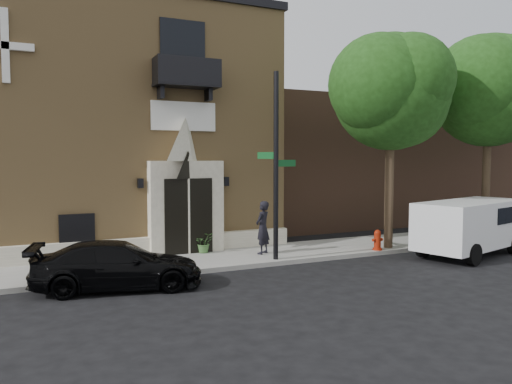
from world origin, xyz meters
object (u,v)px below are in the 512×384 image
at_px(black_sedan, 118,265).
at_px(cargo_van, 473,225).
at_px(street_sign, 276,166).
at_px(pedestrian_near, 263,227).
at_px(fire_hydrant, 377,240).
at_px(dumpster, 453,224).

relative_size(black_sedan, cargo_van, 0.87).
height_order(street_sign, pedestrian_near, street_sign).
bearing_deg(cargo_van, street_sign, 151.49).
bearing_deg(fire_hydrant, black_sedan, -174.55).
xyz_separation_m(black_sedan, street_sign, (5.23, 1.04, 2.56)).
height_order(fire_hydrant, pedestrian_near, pedestrian_near).
relative_size(dumpster, pedestrian_near, 1.28).
distance_m(black_sedan, fire_hydrant, 9.30).
distance_m(cargo_van, dumpster, 2.01).
bearing_deg(cargo_van, dumpster, 46.82).
xyz_separation_m(cargo_van, fire_hydrant, (-2.97, 1.53, -0.57)).
bearing_deg(cargo_van, pedestrian_near, 144.17).
distance_m(black_sedan, cargo_van, 12.25).
bearing_deg(fire_hydrant, dumpster, 3.29).
relative_size(fire_hydrant, pedestrian_near, 0.40).
bearing_deg(pedestrian_near, black_sedan, -15.32).
relative_size(fire_hydrant, dumpster, 0.31).
distance_m(cargo_van, pedestrian_near, 7.49).
bearing_deg(pedestrian_near, street_sign, 53.45).
bearing_deg(street_sign, pedestrian_near, 74.07).
bearing_deg(street_sign, fire_hydrant, -17.99).
height_order(black_sedan, pedestrian_near, pedestrian_near).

